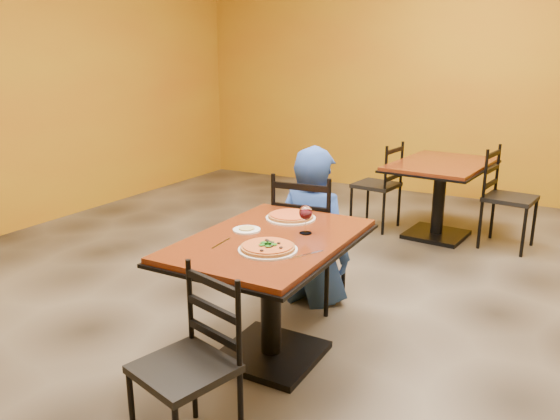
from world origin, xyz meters
The scene contains 18 objects.
floor centered at (0.00, 0.00, 0.00)m, with size 7.00×8.00×0.01m, color black.
wall_back centered at (0.00, 4.00, 1.50)m, with size 7.00×0.01×3.00m, color #A98312.
table_main centered at (0.00, -0.50, 0.56)m, with size 0.83×1.23×0.75m.
table_second centered at (0.32, 2.24, 0.56)m, with size 0.94×1.29×0.75m.
chair_main_near centered at (0.07, -1.37, 0.42)m, with size 0.37×0.37×0.83m, color black, non-canonical shape.
chair_main_far centered at (-0.15, 0.32, 0.48)m, with size 0.44×0.44×0.97m, color black, non-canonical shape.
chair_second_left centered at (-0.33, 2.24, 0.45)m, with size 0.40×0.40×0.90m, color black, non-canonical shape.
chair_second_right centered at (0.96, 2.24, 0.47)m, with size 0.42×0.42×0.93m, color black, non-canonical shape.
diner centered at (-0.15, 0.37, 0.57)m, with size 0.58×0.38×1.14m, color #1B3C98.
plate_main centered at (0.10, -0.70, 0.76)m, with size 0.31×0.31×0.01m, color white.
pizza_main centered at (0.10, -0.70, 0.77)m, with size 0.28×0.28×0.02m, color maroon.
plate_far centered at (-0.07, -0.13, 0.76)m, with size 0.31×0.31×0.01m, color white.
pizza_far centered at (-0.07, -0.13, 0.77)m, with size 0.28×0.28×0.02m, color orange.
side_plate centered at (-0.18, -0.47, 0.76)m, with size 0.16×0.16×0.01m, color white.
dip centered at (-0.18, -0.47, 0.76)m, with size 0.09×0.09×0.01m, color tan.
wine_glass centered at (0.14, -0.35, 0.84)m, with size 0.08×0.08×0.18m, color white, non-canonical shape.
fork centered at (-0.18, -0.72, 0.75)m, with size 0.01×0.19×0.00m, color silver.
knife centered at (0.30, -0.66, 0.75)m, with size 0.01×0.21×0.00m, color silver.
Camera 1 is at (1.43, -2.97, 1.71)m, focal length 34.62 mm.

